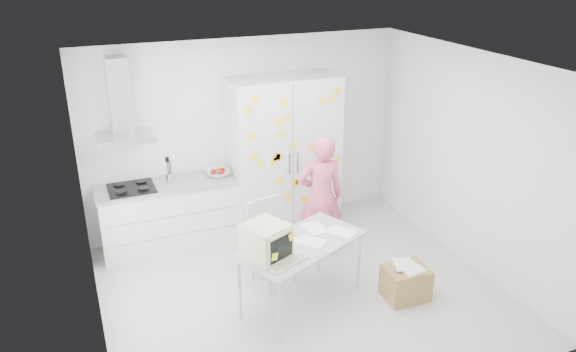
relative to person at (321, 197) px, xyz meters
name	(u,v)px	position (x,y,z in m)	size (l,w,h in m)	color
floor	(302,292)	(-0.59, -0.75, -0.84)	(4.50, 4.00, 0.02)	silver
walls	(279,166)	(-0.59, -0.03, 0.52)	(4.52, 4.01, 2.70)	white
ceiling	(304,65)	(-0.59, -0.75, 1.87)	(4.50, 4.00, 0.02)	white
counter_run	(170,214)	(-1.78, 0.95, -0.35)	(1.84, 0.63, 1.28)	white
range_hood	(121,108)	(-2.24, 1.09, 1.13)	(0.70, 0.48, 1.01)	silver
tall_cabinet	(284,155)	(-0.14, 0.92, 0.27)	(1.50, 0.68, 2.20)	silver
person	(321,197)	(0.00, 0.00, 0.00)	(0.60, 0.40, 1.65)	#DE5675
desk	(280,244)	(-0.97, -1.04, 0.05)	(1.63, 1.26, 1.16)	#ADB0B8
chair	(270,236)	(-0.82, -0.32, -0.24)	(0.56, 0.56, 1.03)	silver
cardboard_box	(406,282)	(0.48, -1.31, -0.62)	(0.51, 0.42, 0.43)	#A07E45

